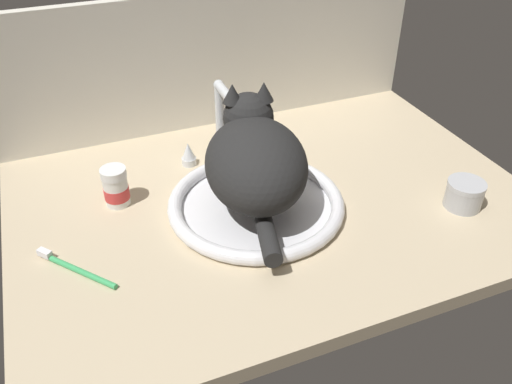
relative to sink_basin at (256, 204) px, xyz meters
The scene contains 8 objects.
countertop 5.36cm from the sink_basin, 17.23° to the left, with size 101.27×69.87×3.00cm, color #CCB793.
backsplash_wall 40.00cm from the sink_basin, 83.27° to the left, with size 101.27×2.40×34.71cm, color silver.
sink_basin is the anchor object (origin of this frame).
faucet 20.55cm from the sink_basin, 90.00° to the left, with size 18.24×11.64×18.51cm.
cat 9.67cm from the sink_basin, 76.38° to the left, with size 24.36×35.11×19.09cm.
metal_jar 40.38cm from the sink_basin, 20.51° to the right, with size 7.29×7.29×5.51cm.
pill_bottle 27.34cm from the sink_basin, 154.27° to the left, with size 4.99×4.99×8.06cm.
toothbrush 35.09cm from the sink_basin, behind, with size 11.68×13.79×1.70cm.
Camera 1 is at (-35.58, -78.78, 66.30)cm, focal length 37.73 mm.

